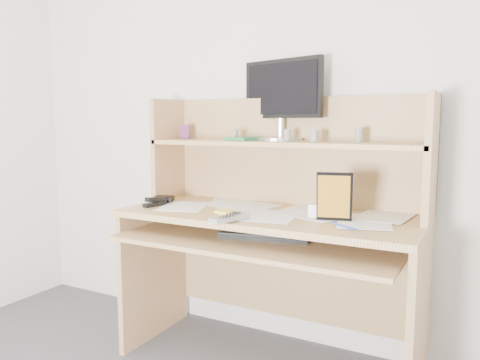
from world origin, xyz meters
The scene contains 19 objects.
back_wall centered at (0.00, 1.80, 1.25)m, with size 3.60×0.04×2.50m, color silver.
desk centered at (0.00, 1.56, 0.69)m, with size 1.40×0.70×1.30m.
paper_clutter centered at (0.00, 1.48, 0.75)m, with size 1.32×0.54×0.01m, color white.
keyboard centered at (0.02, 1.40, 0.66)m, with size 0.43×0.23×0.03m.
tv_remote centered at (-0.06, 1.22, 0.77)m, with size 0.05×0.20×0.02m, color gray.
flip_phone centered at (-0.08, 1.30, 0.77)m, with size 0.04×0.08×0.02m, color #A8A8AA.
stapler centered at (-0.59, 1.37, 0.78)m, with size 0.04×0.13×0.04m, color black.
wallet centered at (-0.62, 1.48, 0.77)m, with size 0.10×0.08×0.03m, color black.
sticky_note_pad centered at (-0.18, 1.39, 0.76)m, with size 0.08×0.08×0.01m, color #F6FF43.
digital_camera centered at (0.25, 1.46, 0.79)m, with size 0.10×0.04×0.06m, color silver.
game_case centered at (0.33, 1.42, 0.86)m, with size 0.15×0.02×0.21m, color black.
blue_pen centered at (0.40, 1.32, 0.76)m, with size 0.01×0.01×0.14m, color blue.
card_box centered at (-0.60, 1.66, 1.12)m, with size 0.06×0.02×0.08m, color #A52516.
shelf_book centered at (-0.22, 1.64, 1.09)m, with size 0.13×0.18×0.02m, color #2F764C.
chip_stack_a centered at (-0.27, 1.63, 1.11)m, with size 0.04×0.04×0.05m, color black.
chip_stack_b centered at (0.02, 1.64, 1.11)m, with size 0.04×0.04×0.06m, color white.
chip_stack_c centered at (0.17, 1.62, 1.11)m, with size 0.04×0.04×0.06m, color black.
chip_stack_d centered at (0.37, 1.67, 1.12)m, with size 0.04×0.04×0.07m, color white.
monitor centered at (-0.05, 1.74, 1.30)m, with size 0.47×0.24×0.41m.
Camera 1 is at (0.90, -0.49, 1.17)m, focal length 35.00 mm.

